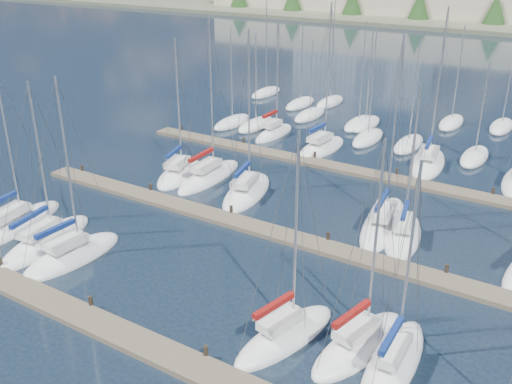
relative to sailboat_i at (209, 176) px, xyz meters
The scene contains 19 objects.
ground 39.21m from the sailboat_i, 75.50° to the left, with size 400.00×400.00×0.00m, color #1B2736.
dock_near 22.30m from the sailboat_i, 63.88° to the right, with size 44.00×1.93×1.10m.
dock_mid 11.52m from the sailboat_i, 31.54° to the right, with size 44.00×1.93×1.10m.
dock_far 12.65m from the sailboat_i, 39.08° to the left, with size 44.00×1.93×1.10m.
sailboat_i is the anchor object (origin of this frame).
sailboat_d 22.61m from the sailboat_i, 43.75° to the right, with size 3.76×7.46×11.95m.
sailboat_h 2.79m from the sailboat_i, 162.66° to the right, with size 4.74×7.85×12.52m.
sailboat_l 17.96m from the sailboat_i, ahead, with size 4.00×7.80×11.51m.
sailboat_o 13.00m from the sailboat_i, 67.45° to the left, with size 3.18×7.97×14.69m.
sailboat_k 16.06m from the sailboat_i, ahead, with size 3.88×9.77×14.30m.
sailboat_j 4.68m from the sailboat_i, 12.97° to the right, with size 4.68×8.65×13.78m.
sailboat_p 20.29m from the sailboat_i, 41.48° to the left, with size 4.24×9.12×14.74m.
sailboat_f 26.34m from the sailboat_i, 34.00° to the right, with size 2.41×7.78×11.28m.
sailboat_a 16.26m from the sailboat_i, 113.36° to the right, with size 4.09×9.17×12.63m.
sailboat_e 24.46m from the sailboat_i, 35.61° to the right, with size 3.88×7.61×11.81m.
sailboat_b 15.60m from the sailboat_i, 99.48° to the right, with size 4.02×8.84×11.81m.
sailboat_c 15.77m from the sailboat_i, 88.31° to the right, with size 3.23×7.62×12.60m.
sailboat_n 13.53m from the sailboat_i, 95.62° to the left, with size 2.10×6.87×12.65m.
distant_boats 22.40m from the sailboat_i, 75.86° to the left, with size 36.93×20.75×13.30m.
Camera 1 is at (17.96, -14.85, 19.01)m, focal length 40.00 mm.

